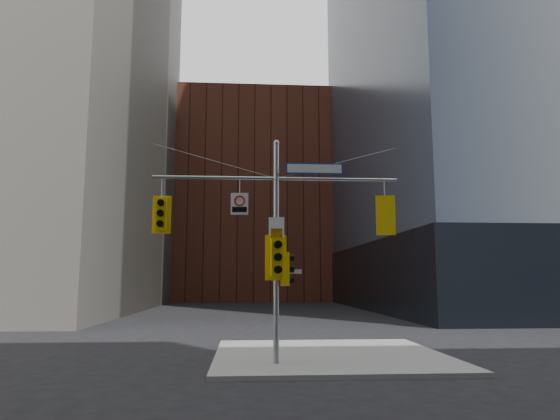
{
  "coord_description": "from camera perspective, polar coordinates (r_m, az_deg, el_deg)",
  "views": [
    {
      "loc": [
        -0.97,
        -13.96,
        2.72
      ],
      "look_at": [
        0.12,
        2.0,
        4.96
      ],
      "focal_mm": 32.0,
      "sensor_mm": 36.0,
      "label": 1
    }
  ],
  "objects": [
    {
      "name": "sidewalk_corner",
      "position": [
        18.39,
        5.65,
        -16.21
      ],
      "size": [
        8.0,
        8.0,
        0.15
      ],
      "primitive_type": "cube",
      "color": "gray",
      "rests_on": "ground"
    },
    {
      "name": "street_blade_ns",
      "position": [
        16.44,
        -0.53,
        -7.44
      ],
      "size": [
        0.05,
        0.67,
        0.13
      ],
      "rotation": [
        0.0,
        0.0,
        -0.04
      ],
      "color": "#145926",
      "rests_on": "ground"
    },
    {
      "name": "traffic_light_pole_front",
      "position": [
        15.73,
        -0.37,
        -5.43
      ],
      "size": [
        0.69,
        0.57,
        1.44
      ],
      "rotation": [
        0.0,
        0.0,
        0.1
      ],
      "color": "yellow",
      "rests_on": "ground"
    },
    {
      "name": "traffic_light_pole_side",
      "position": [
        16.02,
        0.74,
        -6.76
      ],
      "size": [
        0.42,
        0.36,
        1.07
      ],
      "rotation": [
        0.0,
        0.0,
        1.63
      ],
      "color": "yellow",
      "rests_on": "ground"
    },
    {
      "name": "traffic_light_west_arm",
      "position": [
        16.33,
        -13.43,
        -0.44
      ],
      "size": [
        0.59,
        0.48,
        1.24
      ],
      "rotation": [
        0.0,
        0.0,
        0.05
      ],
      "color": "yellow",
      "rests_on": "ground"
    },
    {
      "name": "traffic_light_east_arm",
      "position": [
        16.72,
        11.93,
        -0.66
      ],
      "size": [
        0.61,
        0.55,
        1.3
      ],
      "rotation": [
        0.0,
        0.0,
        2.95
      ],
      "color": "yellow",
      "rests_on": "ground"
    },
    {
      "name": "street_sign_blade",
      "position": [
        16.52,
        3.96,
        4.74
      ],
      "size": [
        1.92,
        0.06,
        0.37
      ],
      "rotation": [
        0.0,
        0.0,
        0.0
      ],
      "color": "navy",
      "rests_on": "ground"
    },
    {
      "name": "regulatory_sign_pole",
      "position": [
        15.95,
        -0.4,
        -2.06
      ],
      "size": [
        0.5,
        0.08,
        0.65
      ],
      "rotation": [
        0.0,
        0.0,
        -0.09
      ],
      "color": "silver",
      "rests_on": "ground"
    },
    {
      "name": "regulatory_sign_arm",
      "position": [
        16.12,
        -4.65,
        0.79
      ],
      "size": [
        0.57,
        0.09,
        0.71
      ],
      "rotation": [
        0.0,
        0.0,
        -0.08
      ],
      "color": "silver",
      "rests_on": "ground"
    },
    {
      "name": "ground",
      "position": [
        14.25,
        0.07,
        -18.98
      ],
      "size": [
        160.0,
        160.0,
        0.0
      ],
      "primitive_type": "plane",
      "color": "black",
      "rests_on": "ground"
    },
    {
      "name": "brick_midrise",
      "position": [
        72.85,
        -3.09,
        0.93
      ],
      "size": [
        26.0,
        20.0,
        28.0
      ],
      "primitive_type": "cube",
      "color": "brown",
      "rests_on": "ground"
    },
    {
      "name": "signal_assembly",
      "position": [
        16.07,
        -0.42,
        -1.92
      ],
      "size": [
        8.0,
        0.8,
        7.3
      ],
      "color": "#95979D",
      "rests_on": "ground"
    },
    {
      "name": "podium_ne",
      "position": [
        54.33,
        28.54,
        -6.73
      ],
      "size": [
        36.4,
        36.4,
        6.0
      ],
      "primitive_type": "cube",
      "color": "black",
      "rests_on": "ground"
    },
    {
      "name": "street_blade_ew",
      "position": [
        16.02,
        1.19,
        -7.05
      ],
      "size": [
        0.73,
        0.08,
        0.15
      ],
      "rotation": [
        0.0,
        0.0,
        -0.07
      ],
      "color": "silver",
      "rests_on": "ground"
    }
  ]
}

